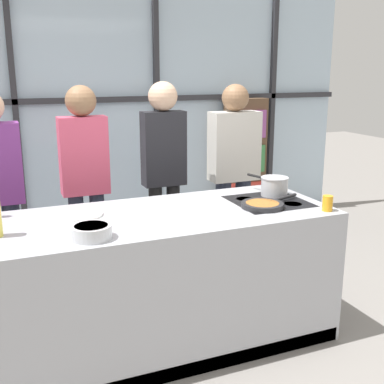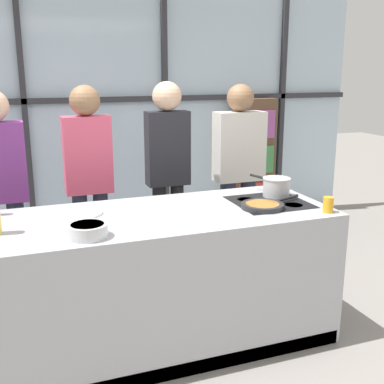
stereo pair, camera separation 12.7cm
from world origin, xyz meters
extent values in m
plane|color=gray|center=(0.00, 0.00, 0.00)|extent=(18.00, 18.00, 0.00)
cube|color=silver|center=(0.00, 2.49, 1.40)|extent=(6.40, 0.04, 2.80)
cube|color=#2D2D33|center=(0.00, 2.44, 1.54)|extent=(6.40, 0.06, 0.06)
cube|color=#2D2D33|center=(-0.77, 2.44, 1.40)|extent=(0.06, 0.06, 2.80)
cube|color=#2D2D33|center=(0.77, 2.44, 1.40)|extent=(0.06, 0.06, 2.80)
cube|color=#2D2D33|center=(2.30, 2.44, 1.40)|extent=(0.06, 0.06, 2.80)
cube|color=brown|center=(1.86, 2.31, 0.76)|extent=(0.53, 0.16, 1.52)
cube|color=red|center=(1.86, 2.21, 0.34)|extent=(0.45, 0.03, 0.34)
cube|color=#3D8447|center=(1.86, 2.21, 0.79)|extent=(0.45, 0.03, 0.34)
cube|color=#994C93|center=(1.86, 2.21, 1.22)|extent=(0.45, 0.03, 0.34)
cube|color=#A8AAB2|center=(0.00, 0.00, 0.47)|extent=(2.27, 0.92, 0.94)
cube|color=black|center=(0.80, 0.00, 0.93)|extent=(0.52, 0.52, 0.01)
cube|color=black|center=(0.00, -0.45, 0.05)|extent=(2.23, 0.03, 0.10)
cylinder|color=#38383D|center=(0.67, -0.12, 0.94)|extent=(0.13, 0.13, 0.01)
cylinder|color=#38383D|center=(0.92, -0.12, 0.94)|extent=(0.13, 0.13, 0.01)
cylinder|color=#38383D|center=(0.67, 0.12, 0.94)|extent=(0.13, 0.13, 0.01)
cylinder|color=#38383D|center=(0.92, 0.12, 0.94)|extent=(0.13, 0.13, 0.01)
cylinder|color=#232838|center=(-0.93, 0.99, 0.43)|extent=(0.13, 0.13, 0.86)
cylinder|color=#232838|center=(-0.26, 0.99, 0.44)|extent=(0.12, 0.12, 0.87)
cylinder|color=#232838|center=(-0.43, 0.99, 0.44)|extent=(0.12, 0.12, 0.87)
cube|color=#DB4C6B|center=(-0.34, 0.99, 1.19)|extent=(0.38, 0.17, 0.63)
sphere|color=#8C6647|center=(-0.34, 0.99, 1.63)|extent=(0.24, 0.24, 0.24)
cylinder|color=black|center=(0.42, 0.99, 0.44)|extent=(0.12, 0.12, 0.89)
cylinder|color=black|center=(0.26, 0.99, 0.44)|extent=(0.12, 0.12, 0.89)
cube|color=#232328|center=(0.34, 0.99, 1.20)|extent=(0.37, 0.17, 0.64)
sphere|color=#D8AD8C|center=(0.34, 0.99, 1.65)|extent=(0.25, 0.25, 0.25)
cylinder|color=#232838|center=(1.13, 0.99, 0.44)|extent=(0.15, 0.15, 0.87)
cylinder|color=#232838|center=(0.92, 0.99, 0.44)|extent=(0.15, 0.15, 0.87)
cube|color=beige|center=(1.02, 0.99, 1.18)|extent=(0.46, 0.20, 0.63)
sphere|color=#8C6647|center=(1.02, 0.99, 1.62)|extent=(0.24, 0.24, 0.24)
cylinder|color=#232326|center=(0.67, -0.12, 0.96)|extent=(0.29, 0.29, 0.03)
cylinder|color=#B26B2D|center=(0.67, -0.12, 0.97)|extent=(0.23, 0.23, 0.01)
cylinder|color=#232326|center=(0.92, -0.03, 0.96)|extent=(0.23, 0.10, 0.02)
cylinder|color=silver|center=(0.92, 0.12, 1.01)|extent=(0.20, 0.20, 0.14)
cylinder|color=silver|center=(0.92, 0.12, 1.08)|extent=(0.21, 0.21, 0.01)
cylinder|color=black|center=(0.87, 0.31, 1.06)|extent=(0.07, 0.18, 0.02)
cylinder|color=white|center=(-0.52, 0.16, 0.95)|extent=(0.28, 0.28, 0.01)
cylinder|color=silver|center=(-0.54, -0.30, 0.98)|extent=(0.23, 0.23, 0.08)
cylinder|color=#4C4C51|center=(-0.54, -0.30, 1.01)|extent=(0.19, 0.19, 0.01)
cylinder|color=orange|center=(1.04, -0.36, 0.99)|extent=(0.07, 0.07, 0.11)
camera|label=1|loc=(-1.00, -2.89, 1.87)|focal=45.00mm
camera|label=2|loc=(-0.88, -2.94, 1.87)|focal=45.00mm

